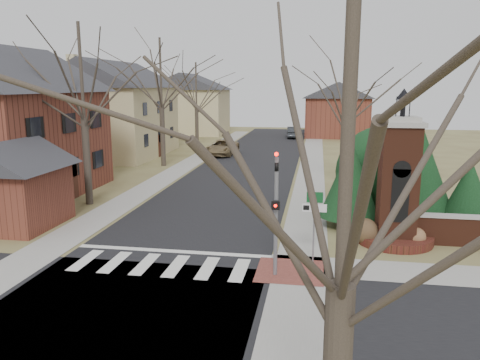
% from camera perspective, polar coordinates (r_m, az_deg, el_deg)
% --- Properties ---
extents(ground, '(120.00, 120.00, 0.00)m').
position_cam_1_polar(ground, '(17.26, -10.54, -11.16)').
color(ground, brown).
rests_on(ground, ground).
extents(main_street, '(8.00, 70.00, 0.01)m').
position_cam_1_polar(main_street, '(37.93, 0.79, 1.47)').
color(main_street, black).
rests_on(main_street, ground).
extents(cross_street, '(120.00, 8.00, 0.01)m').
position_cam_1_polar(cross_street, '(14.74, -14.64, -15.44)').
color(cross_street, black).
rests_on(cross_street, ground).
extents(crosswalk_zone, '(8.00, 2.20, 0.02)m').
position_cam_1_polar(crosswalk_zone, '(17.96, -9.66, -10.19)').
color(crosswalk_zone, silver).
rests_on(crosswalk_zone, ground).
extents(stop_bar, '(8.00, 0.35, 0.02)m').
position_cam_1_polar(stop_bar, '(19.28, -8.20, -8.60)').
color(stop_bar, silver).
rests_on(stop_bar, ground).
extents(sidewalk_right_main, '(2.00, 60.00, 0.02)m').
position_cam_1_polar(sidewalk_right_main, '(37.52, 8.66, 1.24)').
color(sidewalk_right_main, gray).
rests_on(sidewalk_right_main, ground).
extents(sidewalk_left, '(2.00, 60.00, 0.02)m').
position_cam_1_polar(sidewalk_left, '(39.05, -6.78, 1.69)').
color(sidewalk_left, gray).
rests_on(sidewalk_left, ground).
extents(curb_apron, '(2.40, 2.40, 0.02)m').
position_cam_1_polar(curb_apron, '(17.25, 6.10, -11.00)').
color(curb_apron, brown).
rests_on(curb_apron, ground).
extents(traffic_signal_pole, '(0.28, 0.41, 4.50)m').
position_cam_1_polar(traffic_signal_pole, '(16.07, 4.42, -2.98)').
color(traffic_signal_pole, slate).
rests_on(traffic_signal_pole, ground).
extents(sign_post, '(0.90, 0.07, 2.75)m').
position_cam_1_polar(sign_post, '(17.54, 9.02, -4.01)').
color(sign_post, slate).
rests_on(sign_post, ground).
extents(brick_gate_monument, '(3.20, 3.20, 6.47)m').
position_cam_1_polar(brick_gate_monument, '(20.69, 18.61, -1.49)').
color(brick_gate_monument, '#502617').
rests_on(brick_gate_monument, ground).
extents(house_stucco_left, '(9.80, 12.80, 9.28)m').
position_cam_1_polar(house_stucco_left, '(46.13, -15.23, 8.59)').
color(house_stucco_left, '#CAB887').
rests_on(house_stucco_left, ground).
extents(garage_left, '(4.80, 4.80, 4.29)m').
position_cam_1_polar(garage_left, '(24.42, -26.14, 0.02)').
color(garage_left, brown).
rests_on(garage_left, ground).
extents(house_distant_left, '(10.80, 8.80, 8.53)m').
position_cam_1_polar(house_distant_left, '(65.39, -6.27, 9.35)').
color(house_distant_left, '#CAB887').
rests_on(house_distant_left, ground).
extents(house_distant_right, '(8.80, 8.80, 7.30)m').
position_cam_1_polar(house_distant_right, '(63.04, 11.74, 8.56)').
color(house_distant_right, brown).
rests_on(house_distant_right, ground).
extents(evergreen_near, '(2.80, 2.80, 4.10)m').
position_cam_1_polar(evergreen_near, '(22.40, 13.30, 0.12)').
color(evergreen_near, '#473D33').
rests_on(evergreen_near, ground).
extents(evergreen_mid, '(3.40, 3.40, 4.70)m').
position_cam_1_polar(evergreen_mid, '(23.97, 21.05, 1.12)').
color(evergreen_mid, '#473D33').
rests_on(evergreen_mid, ground).
extents(evergreen_far, '(2.40, 2.40, 3.30)m').
position_cam_1_polar(evergreen_far, '(23.64, 26.14, -1.16)').
color(evergreen_far, '#473D33').
rests_on(evergreen_far, ground).
extents(evergreen_mass, '(4.80, 4.80, 4.80)m').
position_cam_1_polar(evergreen_mass, '(25.02, 17.07, 1.32)').
color(evergreen_mass, black).
rests_on(evergreen_mass, ground).
extents(bare_tree_0, '(8.05, 8.05, 11.15)m').
position_cam_1_polar(bare_tree_0, '(27.08, -18.86, 13.22)').
color(bare_tree_0, '#473D33').
rests_on(bare_tree_0, ground).
extents(bare_tree_1, '(8.40, 8.40, 11.64)m').
position_cam_1_polar(bare_tree_1, '(39.06, -9.67, 13.43)').
color(bare_tree_1, '#473D33').
rests_on(bare_tree_1, ground).
extents(bare_tree_2, '(7.35, 7.35, 10.19)m').
position_cam_1_polar(bare_tree_2, '(51.63, -5.38, 11.90)').
color(bare_tree_2, '#473D33').
rests_on(bare_tree_2, ground).
extents(bare_tree_3, '(7.00, 7.00, 9.70)m').
position_cam_1_polar(bare_tree_3, '(30.99, 13.19, 11.36)').
color(bare_tree_3, '#473D33').
rests_on(bare_tree_3, ground).
extents(bare_tree_4, '(6.65, 6.65, 9.21)m').
position_cam_1_polar(bare_tree_4, '(5.95, 13.18, 8.94)').
color(bare_tree_4, '#473D33').
rests_on(bare_tree_4, ground).
extents(pickup_truck, '(2.69, 5.34, 1.45)m').
position_cam_1_polar(pickup_truck, '(45.09, -2.17, 3.98)').
color(pickup_truck, olive).
rests_on(pickup_truck, ground).
extents(distant_car, '(1.95, 4.53, 1.45)m').
position_cam_1_polar(distant_car, '(60.27, 6.50, 5.81)').
color(distant_car, '#32353A').
rests_on(distant_car, ground).
extents(dry_shrub_left, '(1.09, 1.09, 1.09)m').
position_cam_1_polar(dry_shrub_left, '(20.55, 15.01, -6.03)').
color(dry_shrub_left, '#503A24').
rests_on(dry_shrub_left, ground).
extents(dry_shrub_right, '(0.80, 0.80, 0.80)m').
position_cam_1_polar(dry_shrub_right, '(20.91, 20.67, -6.50)').
color(dry_shrub_right, brown).
rests_on(dry_shrub_right, ground).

